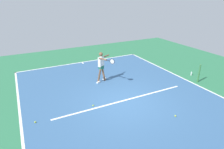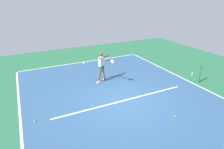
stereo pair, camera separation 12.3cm
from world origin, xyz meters
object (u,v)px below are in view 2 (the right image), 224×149
Objects in this scene: tennis_ball_by_baseline at (93,105)px; net_post at (200,74)px; tennis_ball_centre_court at (175,116)px; tennis_player at (102,65)px; water_bottle at (192,74)px; tennis_ball_near_player at (35,121)px.

net_post is at bearing 177.17° from tennis_ball_by_baseline.
tennis_player is at bearing -74.26° from tennis_ball_centre_court.
tennis_player reaches higher than water_bottle.
tennis_ball_near_player is 1.00× the size of tennis_ball_by_baseline.
tennis_ball_near_player is 0.30× the size of water_bottle.
net_post is 16.21× the size of tennis_ball_centre_court.
tennis_player is at bearing -122.76° from tennis_ball_by_baseline.
net_post is at bearing -151.13° from tennis_ball_centre_court.
tennis_ball_centre_court is at bearing 78.76° from tennis_player.
tennis_ball_centre_court is at bearing 140.19° from tennis_ball_by_baseline.
water_bottle is at bearing -175.83° from tennis_ball_near_player.
water_bottle is at bearing 135.34° from tennis_player.
tennis_ball_centre_court is at bearing 28.87° from net_post.
tennis_ball_by_baseline is at bearing -2.83° from net_post.
tennis_player is 26.46× the size of tennis_ball_near_player.
tennis_player is at bearing -17.67° from water_bottle.
water_bottle is (-4.04, -2.85, 0.08)m from tennis_ball_centre_court.
water_bottle is (-9.25, -0.67, 0.08)m from tennis_ball_near_player.
tennis_ball_near_player and tennis_ball_centre_court have the same top height.
net_post is 8.80m from tennis_ball_near_player.
tennis_ball_by_baseline is (2.74, -2.28, 0.00)m from tennis_ball_centre_court.
tennis_player reaches higher than tennis_ball_centre_court.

